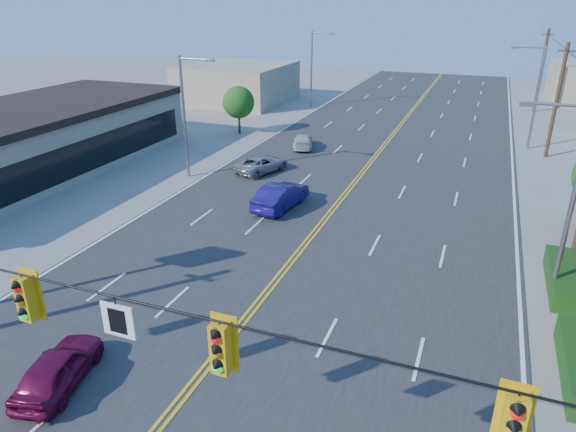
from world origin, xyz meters
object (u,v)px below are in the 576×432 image
(car_white, at_px, (303,142))
(car_blue, at_px, (281,197))
(car_magenta, at_px, (59,369))
(car_silver, at_px, (262,165))
(signal_span, at_px, (70,330))

(car_white, bearing_deg, car_blue, 85.73)
(car_magenta, xyz_separation_m, car_white, (-2.13, 28.79, -0.07))
(car_blue, height_order, car_white, car_blue)
(car_magenta, relative_size, car_white, 0.96)
(car_magenta, bearing_deg, car_silver, -96.35)
(signal_span, relative_size, car_magenta, 6.65)
(car_white, bearing_deg, signal_span, 82.47)
(signal_span, relative_size, car_blue, 5.48)
(car_white, height_order, car_silver, car_silver)
(signal_span, bearing_deg, car_silver, 104.86)
(signal_span, relative_size, car_silver, 5.87)
(car_white, bearing_deg, car_magenta, 76.03)
(car_magenta, height_order, car_white, car_magenta)
(signal_span, height_order, car_magenta, signal_span)
(signal_span, xyz_separation_m, car_blue, (-2.81, 18.90, -4.15))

